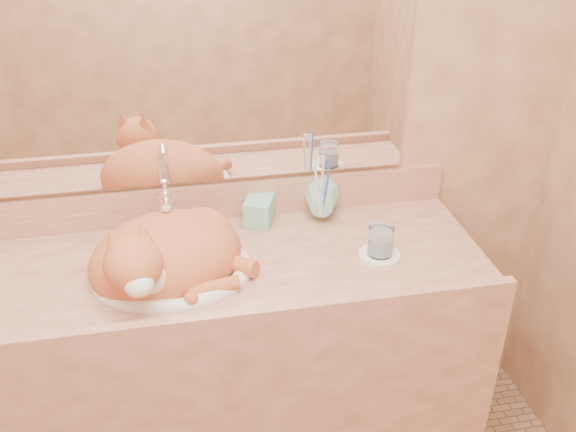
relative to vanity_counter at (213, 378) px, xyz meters
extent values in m
cube|color=#956443|center=(0.00, 0.28, 0.82)|extent=(2.40, 0.02, 2.50)
cube|color=white|center=(0.00, 0.26, 0.97)|extent=(1.30, 0.02, 0.80)
imported|color=#7DC8B1|center=(0.17, 0.16, 0.52)|extent=(0.11, 0.11, 0.18)
imported|color=#7DC8B1|center=(0.37, 0.16, 0.48)|extent=(0.14, 0.14, 0.11)
cylinder|color=white|center=(0.50, -0.05, 0.43)|extent=(0.12, 0.12, 0.01)
cylinder|color=white|center=(0.50, -0.05, 0.48)|extent=(0.07, 0.07, 0.09)
camera|label=1|loc=(-0.05, -1.50, 1.44)|focal=40.00mm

